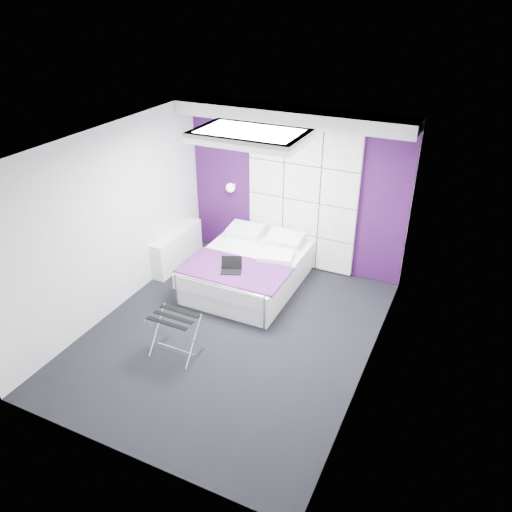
{
  "coord_description": "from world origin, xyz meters",
  "views": [
    {
      "loc": [
        2.6,
        -4.75,
        4.15
      ],
      "look_at": [
        0.2,
        0.35,
        1.06
      ],
      "focal_mm": 35.0,
      "sensor_mm": 36.0,
      "label": 1
    }
  ],
  "objects_px": {
    "radiator": "(177,248)",
    "nightstand": "(248,231)",
    "luggage_rack": "(175,335)",
    "wall_lamp": "(232,187)",
    "bed": "(248,270)",
    "laptop": "(233,268)"
  },
  "relations": [
    {
      "from": "nightstand",
      "to": "laptop",
      "type": "bearing_deg",
      "value": -73.2
    },
    {
      "from": "bed",
      "to": "nightstand",
      "type": "distance_m",
      "value": 0.94
    },
    {
      "from": "wall_lamp",
      "to": "nightstand",
      "type": "distance_m",
      "value": 0.79
    },
    {
      "from": "wall_lamp",
      "to": "bed",
      "type": "height_order",
      "value": "wall_lamp"
    },
    {
      "from": "wall_lamp",
      "to": "luggage_rack",
      "type": "xyz_separation_m",
      "value": [
        0.6,
        -2.71,
        -0.94
      ]
    },
    {
      "from": "radiator",
      "to": "nightstand",
      "type": "xyz_separation_m",
      "value": [
        0.95,
        0.72,
        0.2
      ]
    },
    {
      "from": "nightstand",
      "to": "luggage_rack",
      "type": "relative_size",
      "value": 0.72
    },
    {
      "from": "radiator",
      "to": "laptop",
      "type": "bearing_deg",
      "value": -24.02
    },
    {
      "from": "wall_lamp",
      "to": "luggage_rack",
      "type": "height_order",
      "value": "wall_lamp"
    },
    {
      "from": "luggage_rack",
      "to": "laptop",
      "type": "relative_size",
      "value": 1.94
    },
    {
      "from": "wall_lamp",
      "to": "laptop",
      "type": "bearing_deg",
      "value": -62.36
    },
    {
      "from": "wall_lamp",
      "to": "bed",
      "type": "xyz_separation_m",
      "value": [
        0.72,
        -0.86,
        -0.94
      ]
    },
    {
      "from": "radiator",
      "to": "bed",
      "type": "height_order",
      "value": "bed"
    },
    {
      "from": "radiator",
      "to": "luggage_rack",
      "type": "xyz_separation_m",
      "value": [
        1.24,
        -1.95,
        -0.02
      ]
    },
    {
      "from": "radiator",
      "to": "nightstand",
      "type": "height_order",
      "value": "radiator"
    },
    {
      "from": "radiator",
      "to": "wall_lamp",
      "type": "bearing_deg",
      "value": 49.9
    },
    {
      "from": "laptop",
      "to": "bed",
      "type": "bearing_deg",
      "value": 67.92
    },
    {
      "from": "radiator",
      "to": "nightstand",
      "type": "bearing_deg",
      "value": 37.03
    },
    {
      "from": "luggage_rack",
      "to": "radiator",
      "type": "bearing_deg",
      "value": 122.88
    },
    {
      "from": "radiator",
      "to": "luggage_rack",
      "type": "distance_m",
      "value": 2.31
    },
    {
      "from": "wall_lamp",
      "to": "luggage_rack",
      "type": "distance_m",
      "value": 2.93
    },
    {
      "from": "bed",
      "to": "luggage_rack",
      "type": "xyz_separation_m",
      "value": [
        -0.12,
        -1.85,
        0.0
      ]
    }
  ]
}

